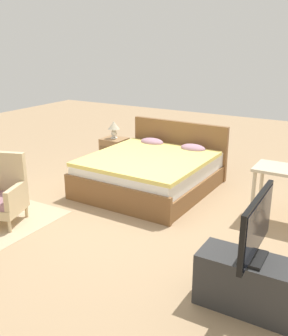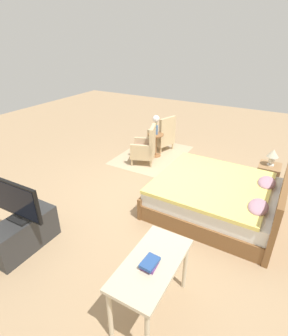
{
  "view_description": "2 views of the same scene",
  "coord_description": "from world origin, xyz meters",
  "px_view_note": "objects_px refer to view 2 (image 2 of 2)",
  "views": [
    {
      "loc": [
        2.73,
        -4.18,
        2.36
      ],
      "look_at": [
        0.17,
        0.15,
        0.7
      ],
      "focal_mm": 42.0,
      "sensor_mm": 36.0,
      "label": 1
    },
    {
      "loc": [
        3.7,
        1.87,
        2.82
      ],
      "look_at": [
        0.19,
        -0.13,
        0.75
      ],
      "focal_mm": 28.0,
      "sensor_mm": 36.0,
      "label": 2
    }
  ],
  "objects_px": {
    "side_table": "(156,142)",
    "bed": "(218,197)",
    "nightstand": "(267,178)",
    "tv_stand": "(24,233)",
    "vanity_desk": "(151,270)",
    "book_stack": "(150,263)",
    "armchair_by_window_left": "(163,136)",
    "armchair_by_window_right": "(145,148)",
    "flower_vase": "(156,123)",
    "table_lamp": "(273,155)",
    "tv_flatscreen": "(15,201)"
  },
  "relations": [
    {
      "from": "flower_vase",
      "to": "tv_stand",
      "type": "relative_size",
      "value": 0.5
    },
    {
      "from": "tv_flatscreen",
      "to": "armchair_by_window_right",
      "type": "bearing_deg",
      "value": 178.05
    },
    {
      "from": "side_table",
      "to": "bed",
      "type": "bearing_deg",
      "value": 52.08
    },
    {
      "from": "tv_flatscreen",
      "to": "tv_stand",
      "type": "bearing_deg",
      "value": -178.9
    },
    {
      "from": "table_lamp",
      "to": "tv_stand",
      "type": "xyz_separation_m",
      "value": [
        3.45,
        -2.84,
        -0.52
      ]
    },
    {
      "from": "armchair_by_window_left",
      "to": "flower_vase",
      "type": "distance_m",
      "value": 0.69
    },
    {
      "from": "armchair_by_window_left",
      "to": "flower_vase",
      "type": "relative_size",
      "value": 1.93
    },
    {
      "from": "table_lamp",
      "to": "tv_flatscreen",
      "type": "relative_size",
      "value": 0.36
    },
    {
      "from": "nightstand",
      "to": "book_stack",
      "type": "xyz_separation_m",
      "value": [
        3.47,
        -0.77,
        0.5
      ]
    },
    {
      "from": "armchair_by_window_right",
      "to": "vanity_desk",
      "type": "relative_size",
      "value": 0.88
    },
    {
      "from": "flower_vase",
      "to": "nightstand",
      "type": "distance_m",
      "value": 2.79
    },
    {
      "from": "side_table",
      "to": "tv_stand",
      "type": "relative_size",
      "value": 0.62
    },
    {
      "from": "bed",
      "to": "flower_vase",
      "type": "height_order",
      "value": "flower_vase"
    },
    {
      "from": "flower_vase",
      "to": "book_stack",
      "type": "height_order",
      "value": "flower_vase"
    },
    {
      "from": "armchair_by_window_left",
      "to": "book_stack",
      "type": "relative_size",
      "value": 4.29
    },
    {
      "from": "armchair_by_window_right",
      "to": "side_table",
      "type": "height_order",
      "value": "armchair_by_window_right"
    },
    {
      "from": "flower_vase",
      "to": "bed",
      "type": "bearing_deg",
      "value": 52.08
    },
    {
      "from": "nightstand",
      "to": "table_lamp",
      "type": "relative_size",
      "value": 1.7
    },
    {
      "from": "tv_stand",
      "to": "vanity_desk",
      "type": "distance_m",
      "value": 2.1
    },
    {
      "from": "armchair_by_window_left",
      "to": "tv_flatscreen",
      "type": "xyz_separation_m",
      "value": [
        4.31,
        -0.12,
        0.44
      ]
    },
    {
      "from": "vanity_desk",
      "to": "book_stack",
      "type": "bearing_deg",
      "value": 7.23
    },
    {
      "from": "side_table",
      "to": "armchair_by_window_left",
      "type": "bearing_deg",
      "value": -176.04
    },
    {
      "from": "nightstand",
      "to": "tv_flatscreen",
      "type": "bearing_deg",
      "value": -39.45
    },
    {
      "from": "tv_flatscreen",
      "to": "book_stack",
      "type": "height_order",
      "value": "tv_flatscreen"
    },
    {
      "from": "flower_vase",
      "to": "tv_flatscreen",
      "type": "bearing_deg",
      "value": -2.2
    },
    {
      "from": "bed",
      "to": "nightstand",
      "type": "height_order",
      "value": "bed"
    },
    {
      "from": "nightstand",
      "to": "table_lamp",
      "type": "height_order",
      "value": "table_lamp"
    },
    {
      "from": "vanity_desk",
      "to": "book_stack",
      "type": "relative_size",
      "value": 4.85
    },
    {
      "from": "flower_vase",
      "to": "tv_stand",
      "type": "bearing_deg",
      "value": -2.2
    },
    {
      "from": "flower_vase",
      "to": "nightstand",
      "type": "height_order",
      "value": "flower_vase"
    },
    {
      "from": "armchair_by_window_right",
      "to": "table_lamp",
      "type": "height_order",
      "value": "armchair_by_window_right"
    },
    {
      "from": "tv_stand",
      "to": "tv_flatscreen",
      "type": "bearing_deg",
      "value": 1.1
    },
    {
      "from": "vanity_desk",
      "to": "book_stack",
      "type": "xyz_separation_m",
      "value": [
        0.05,
        0.01,
        0.15
      ]
    },
    {
      "from": "nightstand",
      "to": "armchair_by_window_left",
      "type": "bearing_deg",
      "value": -107.52
    },
    {
      "from": "flower_vase",
      "to": "table_lamp",
      "type": "bearing_deg",
      "value": 81.76
    },
    {
      "from": "side_table",
      "to": "tv_flatscreen",
      "type": "height_order",
      "value": "tv_flatscreen"
    },
    {
      "from": "tv_flatscreen",
      "to": "book_stack",
      "type": "distance_m",
      "value": 2.07
    },
    {
      "from": "armchair_by_window_left",
      "to": "armchair_by_window_right",
      "type": "height_order",
      "value": "same"
    },
    {
      "from": "tv_stand",
      "to": "vanity_desk",
      "type": "height_order",
      "value": "vanity_desk"
    },
    {
      "from": "armchair_by_window_left",
      "to": "armchair_by_window_right",
      "type": "bearing_deg",
      "value": -0.02
    },
    {
      "from": "nightstand",
      "to": "tv_flatscreen",
      "type": "height_order",
      "value": "tv_flatscreen"
    },
    {
      "from": "armchair_by_window_right",
      "to": "table_lamp",
      "type": "relative_size",
      "value": 2.79
    },
    {
      "from": "tv_stand",
      "to": "vanity_desk",
      "type": "xyz_separation_m",
      "value": [
        -0.04,
        2.06,
        0.37
      ]
    },
    {
      "from": "vanity_desk",
      "to": "tv_flatscreen",
      "type": "bearing_deg",
      "value": -88.85
    },
    {
      "from": "nightstand",
      "to": "side_table",
      "type": "bearing_deg",
      "value": -98.24
    },
    {
      "from": "nightstand",
      "to": "table_lamp",
      "type": "distance_m",
      "value": 0.49
    },
    {
      "from": "nightstand",
      "to": "book_stack",
      "type": "distance_m",
      "value": 3.58
    },
    {
      "from": "nightstand",
      "to": "tv_stand",
      "type": "relative_size",
      "value": 0.58
    },
    {
      "from": "book_stack",
      "to": "flower_vase",
      "type": "bearing_deg",
      "value": -153.51
    },
    {
      "from": "armchair_by_window_right",
      "to": "vanity_desk",
      "type": "xyz_separation_m",
      "value": [
        3.33,
        1.95,
        0.25
      ]
    }
  ]
}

